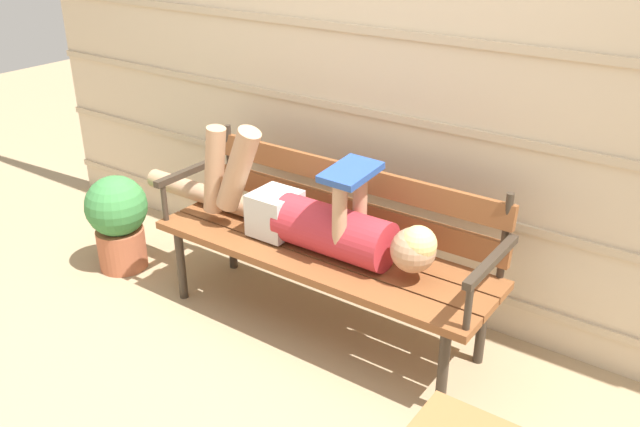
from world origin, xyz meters
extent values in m
plane|color=tan|center=(0.00, 0.00, 0.00)|extent=(12.00, 12.00, 0.00)
cube|color=beige|center=(0.00, 0.67, 1.14)|extent=(4.69, 0.06, 2.28)
cube|color=#C1AD8E|center=(0.00, 0.63, 0.19)|extent=(4.69, 0.02, 0.04)
cube|color=#C1AD8E|center=(0.00, 0.63, 0.57)|extent=(4.69, 0.02, 0.04)
cube|color=#C1AD8E|center=(0.00, 0.63, 0.95)|extent=(4.69, 0.02, 0.04)
cube|color=#C1AD8E|center=(0.00, 0.63, 1.33)|extent=(4.69, 0.02, 0.04)
cube|color=brown|center=(0.00, 0.01, 0.41)|extent=(1.65, 0.15, 0.04)
cube|color=brown|center=(0.00, 0.18, 0.41)|extent=(1.65, 0.15, 0.04)
cube|color=brown|center=(0.00, 0.34, 0.41)|extent=(1.65, 0.15, 0.04)
cube|color=brown|center=(0.00, 0.42, 0.53)|extent=(1.59, 0.05, 0.11)
cube|color=brown|center=(0.00, 0.42, 0.70)|extent=(1.59, 0.05, 0.11)
cylinder|color=#382D23|center=(-0.76, 0.42, 0.62)|extent=(0.03, 0.03, 0.38)
cylinder|color=#382D23|center=(0.76, 0.42, 0.62)|extent=(0.03, 0.03, 0.38)
cylinder|color=#382D23|center=(-0.73, -0.01, 0.19)|extent=(0.04, 0.04, 0.39)
cylinder|color=#382D23|center=(0.73, -0.01, 0.19)|extent=(0.04, 0.04, 0.39)
cylinder|color=#382D23|center=(-0.73, 0.37, 0.19)|extent=(0.04, 0.04, 0.39)
cylinder|color=#382D23|center=(0.73, 0.37, 0.19)|extent=(0.04, 0.04, 0.39)
cube|color=#382D23|center=(-0.80, 0.18, 0.62)|extent=(0.04, 0.46, 0.03)
cylinder|color=#382D23|center=(-0.80, -0.01, 0.52)|extent=(0.03, 0.03, 0.20)
cube|color=#382D23|center=(0.80, 0.18, 0.62)|extent=(0.04, 0.46, 0.03)
cylinder|color=#382D23|center=(0.80, -0.01, 0.52)|extent=(0.03, 0.03, 0.20)
cylinder|color=#B72D38|center=(0.08, 0.18, 0.54)|extent=(0.55, 0.23, 0.23)
cube|color=silver|center=(-0.26, 0.18, 0.54)|extent=(0.20, 0.21, 0.20)
sphere|color=tan|center=(0.47, 0.18, 0.57)|extent=(0.19, 0.19, 0.19)
sphere|color=#E0C67A|center=(0.49, 0.18, 0.60)|extent=(0.16, 0.16, 0.16)
cylinder|color=tan|center=(-0.42, 0.12, 0.74)|extent=(0.27, 0.11, 0.44)
cylinder|color=tan|center=(-0.57, 0.12, 0.70)|extent=(0.15, 0.09, 0.44)
cylinder|color=tan|center=(-0.75, 0.24, 0.48)|extent=(0.82, 0.10, 0.10)
cylinder|color=tan|center=(0.16, 0.10, 0.68)|extent=(0.06, 0.06, 0.29)
cylinder|color=tan|center=(0.16, 0.26, 0.68)|extent=(0.06, 0.06, 0.29)
cube|color=#284C9E|center=(0.16, 0.18, 0.84)|extent=(0.19, 0.26, 0.06)
cylinder|color=#AD5B3D|center=(-1.23, 0.02, 0.11)|extent=(0.26, 0.26, 0.23)
sphere|color=#3D8442|center=(-1.23, 0.02, 0.37)|extent=(0.33, 0.33, 0.33)
camera|label=1|loc=(1.56, -2.01, 1.88)|focal=37.68mm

